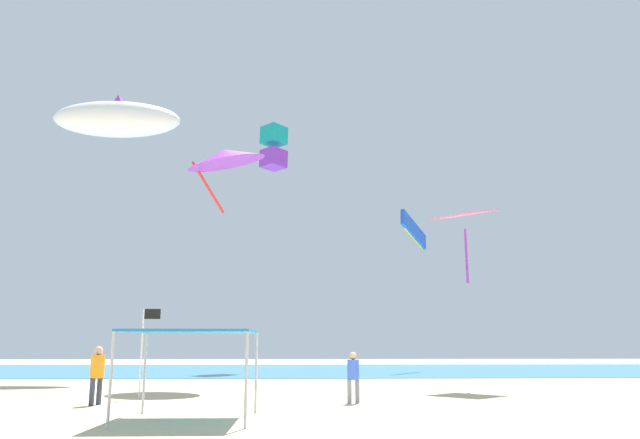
{
  "coord_description": "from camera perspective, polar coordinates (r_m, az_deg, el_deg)",
  "views": [
    {
      "loc": [
        -1.52,
        -16.63,
        1.85
      ],
      "look_at": [
        -0.75,
        9.56,
        7.29
      ],
      "focal_mm": 33.49,
      "sensor_mm": 36.0,
      "label": 1
    }
  ],
  "objects": [
    {
      "name": "kite_parafoil_blue",
      "position": [
        43.44,
        8.94,
        -1.04
      ],
      "size": [
        2.45,
        3.61,
        2.51
      ],
      "rotation": [
        0.0,
        0.0,
        0.96
      ],
      "color": "blue"
    },
    {
      "name": "person_leftmost",
      "position": [
        20.09,
        -20.52,
        -13.35
      ],
      "size": [
        0.42,
        0.45,
        1.76
      ],
      "rotation": [
        0.0,
        0.0,
        4.32
      ],
      "color": "#33384C",
      "rests_on": "ground"
    },
    {
      "name": "kite_inflatable_white",
      "position": [
        37.5,
        -18.81,
        9.08
      ],
      "size": [
        7.41,
        2.9,
        2.99
      ],
      "rotation": [
        0.0,
        0.0,
        0.03
      ],
      "color": "white"
    },
    {
      "name": "kite_diamond_pink",
      "position": [
        27.06,
        13.65,
        0.13
      ],
      "size": [
        3.15,
        3.15,
        3.3
      ],
      "rotation": [
        0.0,
        0.0,
        5.49
      ],
      "color": "pink"
    },
    {
      "name": "banner_flag",
      "position": [
        21.88,
        -16.44,
        -11.24
      ],
      "size": [
        0.61,
        0.06,
        3.02
      ],
      "color": "silver",
      "rests_on": "ground"
    },
    {
      "name": "kite_delta_purple",
      "position": [
        28.86,
        -9.06,
        5.95
      ],
      "size": [
        5.25,
        5.24,
        3.2
      ],
      "rotation": [
        0.0,
        0.0,
        5.36
      ],
      "color": "purple"
    },
    {
      "name": "person_near_tent",
      "position": [
        19.49,
        3.19,
        -14.44
      ],
      "size": [
        0.4,
        0.37,
        1.57
      ],
      "rotation": [
        0.0,
        0.0,
        3.52
      ],
      "color": "slate",
      "rests_on": "ground"
    },
    {
      "name": "ocean_strip",
      "position": [
        43.08,
        0.37,
        -14.17
      ],
      "size": [
        110.0,
        20.98,
        0.03
      ],
      "primitive_type": "cube",
      "color": "teal",
      "rests_on": "ground"
    },
    {
      "name": "kite_box_teal",
      "position": [
        45.7,
        -4.45,
        6.89
      ],
      "size": [
        2.2,
        2.19,
        3.28
      ],
      "rotation": [
        0.0,
        0.0,
        5.49
      ],
      "color": "teal"
    },
    {
      "name": "canopy_tent",
      "position": [
        15.57,
        -12.1,
        -10.68
      ],
      "size": [
        3.09,
        2.99,
        2.17
      ],
      "color": "#B2B2B7",
      "rests_on": "ground"
    },
    {
      "name": "ground",
      "position": [
        16.81,
        3.7,
        -18.2
      ],
      "size": [
        110.0,
        110.0,
        0.1
      ],
      "primitive_type": "cube",
      "color": "#D1BA8C"
    }
  ]
}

